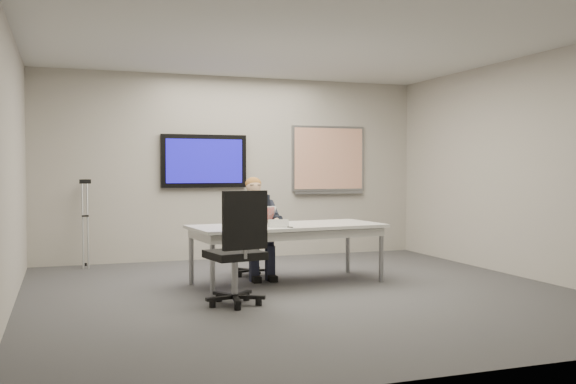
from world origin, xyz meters
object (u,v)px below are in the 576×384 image
object	(u,v)px
office_chair_near	(237,270)
laptop	(266,219)
office_chair_far	(253,252)
conference_table	(287,231)
seated_person	(257,237)

from	to	relation	value
office_chair_near	laptop	world-z (taller)	office_chair_near
office_chair_far	laptop	world-z (taller)	office_chair_far
conference_table	laptop	distance (m)	0.34
conference_table	office_chair_far	bearing A→B (deg)	101.25
office_chair_near	laptop	xyz separation A→B (m)	(0.71, 1.28, 0.40)
office_chair_near	seated_person	size ratio (longest dim) A/B	0.91
conference_table	laptop	bearing A→B (deg)	122.11
laptop	conference_table	bearing A→B (deg)	-55.92
conference_table	laptop	size ratio (longest dim) A/B	7.76
laptop	office_chair_far	bearing A→B (deg)	89.98
conference_table	office_chair_far	xyz separation A→B (m)	(-0.22, 0.73, -0.33)
conference_table	office_chair_near	distance (m)	1.40
office_chair_far	seated_person	size ratio (longest dim) A/B	0.75
conference_table	office_chair_near	world-z (taller)	office_chair_near
office_chair_far	seated_person	world-z (taller)	seated_person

